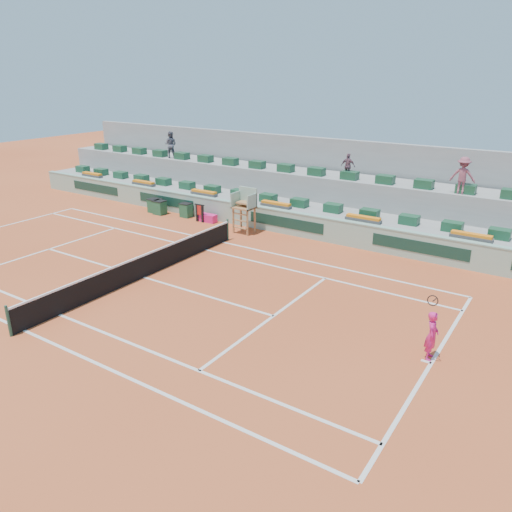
# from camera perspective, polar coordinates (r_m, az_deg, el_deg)

# --- Properties ---
(ground) EXTENTS (90.00, 90.00, 0.00)m
(ground) POSITION_cam_1_polar(r_m,az_deg,el_deg) (21.45, -12.71, -2.39)
(ground) COLOR #AB4421
(ground) RESTS_ON ground
(seating_tier_lower) EXTENTS (36.00, 4.00, 1.20)m
(seating_tier_lower) POSITION_cam_1_polar(r_m,az_deg,el_deg) (29.22, 2.34, 5.45)
(seating_tier_lower) COLOR #989895
(seating_tier_lower) RESTS_ON ground
(seating_tier_upper) EXTENTS (36.00, 2.40, 2.60)m
(seating_tier_upper) POSITION_cam_1_polar(r_m,az_deg,el_deg) (30.39, 3.94, 7.37)
(seating_tier_upper) COLOR #989895
(seating_tier_upper) RESTS_ON ground
(stadium_back_wall) EXTENTS (36.00, 0.40, 4.40)m
(stadium_back_wall) POSITION_cam_1_polar(r_m,az_deg,el_deg) (31.58, 5.44, 9.49)
(stadium_back_wall) COLOR #989895
(stadium_back_wall) RESTS_ON ground
(player_bag) EXTENTS (1.02, 0.45, 0.45)m
(player_bag) POSITION_cam_1_polar(r_m,az_deg,el_deg) (28.74, -5.50, 4.34)
(player_bag) COLOR #E51D76
(player_bag) RESTS_ON ground
(spectator_left) EXTENTS (1.03, 0.91, 1.75)m
(spectator_left) POSITION_cam_1_polar(r_m,az_deg,el_deg) (34.80, -9.73, 12.43)
(spectator_left) COLOR #4E4F5B
(spectator_left) RESTS_ON seating_tier_upper
(spectator_mid) EXTENTS (0.81, 0.34, 1.37)m
(spectator_mid) POSITION_cam_1_polar(r_m,az_deg,el_deg) (27.89, 10.48, 10.07)
(spectator_mid) COLOR #714B5A
(spectator_mid) RESTS_ON seating_tier_upper
(spectator_right) EXTENTS (1.16, 0.70, 1.76)m
(spectator_right) POSITION_cam_1_polar(r_m,az_deg,el_deg) (25.84, 22.56, 8.50)
(spectator_right) COLOR #8D4655
(spectator_right) RESTS_ON seating_tier_upper
(court_lines) EXTENTS (23.89, 11.09, 0.01)m
(court_lines) POSITION_cam_1_polar(r_m,az_deg,el_deg) (21.44, -12.71, -2.38)
(court_lines) COLOR silver
(court_lines) RESTS_ON ground
(tennis_net) EXTENTS (0.10, 11.97, 1.10)m
(tennis_net) POSITION_cam_1_polar(r_m,az_deg,el_deg) (21.25, -12.82, -1.08)
(tennis_net) COLOR black
(tennis_net) RESTS_ON ground
(advertising_hoarding) EXTENTS (36.00, 0.34, 1.26)m
(advertising_hoarding) POSITION_cam_1_polar(r_m,az_deg,el_deg) (27.40, -0.02, 4.53)
(advertising_hoarding) COLOR #8EB39E
(advertising_hoarding) RESTS_ON ground
(umpire_chair) EXTENTS (1.10, 0.90, 2.40)m
(umpire_chair) POSITION_cam_1_polar(r_m,az_deg,el_deg) (26.37, -1.27, 5.94)
(umpire_chair) COLOR #9D683B
(umpire_chair) RESTS_ON ground
(seat_row_lower) EXTENTS (32.90, 0.60, 0.44)m
(seat_row_lower) POSITION_cam_1_polar(r_m,az_deg,el_deg) (28.27, 1.41, 6.67)
(seat_row_lower) COLOR #18482C
(seat_row_lower) RESTS_ON seating_tier_lower
(seat_row_upper) EXTENTS (32.90, 0.60, 0.44)m
(seat_row_upper) POSITION_cam_1_polar(r_m,az_deg,el_deg) (29.57, 3.42, 10.02)
(seat_row_upper) COLOR #18482C
(seat_row_upper) RESTS_ON seating_tier_upper
(flower_planters) EXTENTS (26.80, 0.36, 0.28)m
(flower_planters) POSITION_cam_1_polar(r_m,az_deg,el_deg) (28.45, -2.03, 6.57)
(flower_planters) COLOR #484848
(flower_planters) RESTS_ON seating_tier_lower
(drink_cooler_a) EXTENTS (0.65, 0.57, 0.84)m
(drink_cooler_a) POSITION_cam_1_polar(r_m,az_deg,el_deg) (29.81, -7.99, 5.22)
(drink_cooler_a) COLOR #1A5031
(drink_cooler_a) RESTS_ON ground
(drink_cooler_b) EXTENTS (0.72, 0.62, 0.84)m
(drink_cooler_b) POSITION_cam_1_polar(r_m,az_deg,el_deg) (30.69, -10.96, 5.48)
(drink_cooler_b) COLOR #1A5031
(drink_cooler_b) RESTS_ON ground
(drink_cooler_c) EXTENTS (0.76, 0.66, 0.84)m
(drink_cooler_c) POSITION_cam_1_polar(r_m,az_deg,el_deg) (31.17, -11.48, 5.67)
(drink_cooler_c) COLOR #1A5031
(drink_cooler_c) RESTS_ON ground
(towel_rack) EXTENTS (0.67, 0.11, 1.03)m
(towel_rack) POSITION_cam_1_polar(r_m,az_deg,el_deg) (28.69, -6.46, 5.07)
(towel_rack) COLOR black
(towel_rack) RESTS_ON ground
(tennis_player) EXTENTS (0.44, 0.86, 2.28)m
(tennis_player) POSITION_cam_1_polar(r_m,az_deg,el_deg) (15.82, 19.46, -8.53)
(tennis_player) COLOR #E51D76
(tennis_player) RESTS_ON ground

